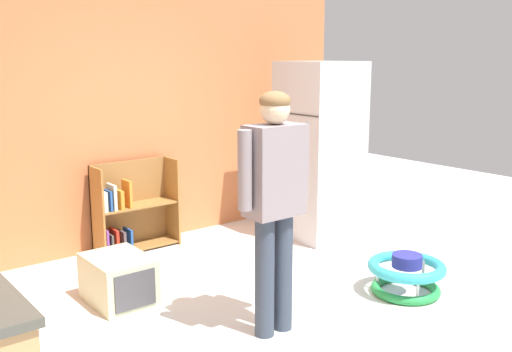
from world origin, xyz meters
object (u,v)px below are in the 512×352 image
Objects in this scene: bookshelf at (130,211)px; standing_person at (274,193)px; baby_walker at (406,274)px; pet_carrier at (119,279)px; refrigerator at (319,151)px.

standing_person is at bearing -90.78° from bookshelf.
standing_person is 2.69× the size of baby_walker.
bookshelf is at bearing 59.25° from pet_carrier.
standing_person reaches higher than baby_walker.
standing_person reaches higher than bookshelf.
refrigerator is 2.24m from standing_person.
baby_walker is at bearing -7.05° from standing_person.
bookshelf is 0.52× the size of standing_person.
baby_walker is at bearing -109.24° from refrigerator.
pet_carrier reaches higher than baby_walker.
baby_walker is 2.22m from pet_carrier.
refrigerator is 2.95× the size of baby_walker.
baby_walker is at bearing -34.39° from pet_carrier.
bookshelf reaches higher than pet_carrier.
standing_person is at bearing -61.38° from pet_carrier.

